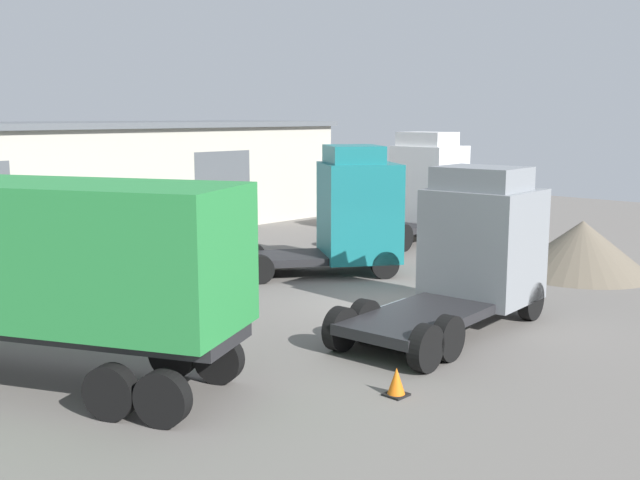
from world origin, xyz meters
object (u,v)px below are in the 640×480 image
traffic_cone (396,383)px  tractor_unit_white (423,189)px  tractor_unit_grey (473,250)px  gravel_pile (582,248)px  tractor_unit_teal (347,213)px  container_trailer_green (16,255)px

traffic_cone → tractor_unit_white: bearing=34.2°
tractor_unit_grey → traffic_cone: tractor_unit_grey is taller
tractor_unit_white → traffic_cone: bearing=-147.3°
tractor_unit_grey → tractor_unit_white: bearing=37.2°
tractor_unit_grey → gravel_pile: bearing=-0.5°
tractor_unit_white → tractor_unit_teal: 7.73m
container_trailer_green → tractor_unit_teal: bearing=-105.4°
tractor_unit_grey → tractor_unit_teal: tractor_unit_teal is taller
tractor_unit_grey → gravel_pile: size_ratio=1.40×
tractor_unit_grey → traffic_cone: size_ratio=11.64×
gravel_pile → traffic_cone: size_ratio=8.33×
tractor_unit_white → gravel_pile: size_ratio=1.34×
container_trailer_green → tractor_unit_grey: 10.70m
tractor_unit_white → traffic_cone: (-15.15, -10.30, -1.89)m
container_trailer_green → gravel_pile: size_ratio=2.04×
tractor_unit_white → traffic_cone: 18.41m
container_trailer_green → tractor_unit_grey: bearing=-137.9°
tractor_unit_teal → gravel_pile: bearing=-12.7°
gravel_pile → traffic_cone: (-12.87, -2.25, -0.64)m
tractor_unit_grey → traffic_cone: bearing=-165.9°
tractor_unit_grey → container_trailer_green: bearing=153.7°
tractor_unit_teal → container_trailer_green: bearing=-133.8°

